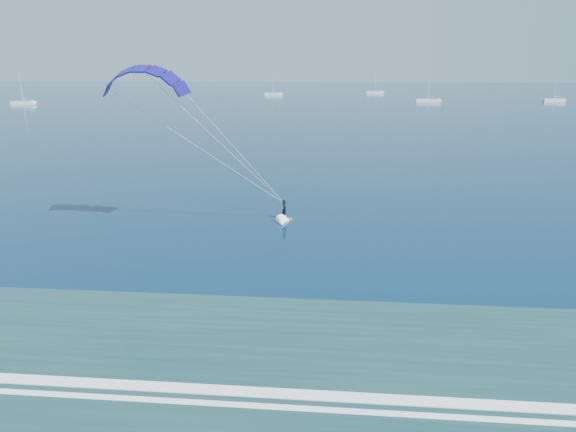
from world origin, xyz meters
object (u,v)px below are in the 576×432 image
(kitesurfer_rig, at_px, (216,140))
(sailboat_0, at_px, (23,103))
(sailboat_1, at_px, (273,94))
(sailboat_4, at_px, (554,100))
(sailboat_2, at_px, (428,100))
(sailboat_3, at_px, (375,92))

(kitesurfer_rig, bearing_deg, sailboat_0, 126.61)
(sailboat_0, distance_m, sailboat_1, 107.90)
(sailboat_0, distance_m, sailboat_4, 201.13)
(sailboat_0, xyz_separation_m, sailboat_1, (83.73, 68.05, -0.01))
(sailboat_2, bearing_deg, kitesurfer_rig, -105.52)
(sailboat_0, bearing_deg, kitesurfer_rig, -53.39)
(kitesurfer_rig, relative_size, sailboat_0, 1.37)
(sailboat_1, relative_size, sailboat_4, 1.02)
(kitesurfer_rig, height_order, sailboat_0, kitesurfer_rig)
(sailboat_3, bearing_deg, sailboat_2, -75.69)
(sailboat_4, bearing_deg, sailboat_0, -170.75)
(sailboat_3, xyz_separation_m, sailboat_4, (65.41, -56.07, -0.00))
(sailboat_1, height_order, sailboat_3, sailboat_3)
(sailboat_2, distance_m, sailboat_3, 64.39)
(sailboat_4, bearing_deg, sailboat_3, 139.40)
(kitesurfer_rig, height_order, sailboat_2, kitesurfer_rig)
(sailboat_1, height_order, sailboat_2, sailboat_2)
(sailboat_3, bearing_deg, sailboat_4, -40.60)
(sailboat_2, bearing_deg, sailboat_0, -170.10)
(sailboat_2, bearing_deg, sailboat_4, 7.29)
(kitesurfer_rig, relative_size, sailboat_2, 1.29)
(kitesurfer_rig, height_order, sailboat_4, kitesurfer_rig)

